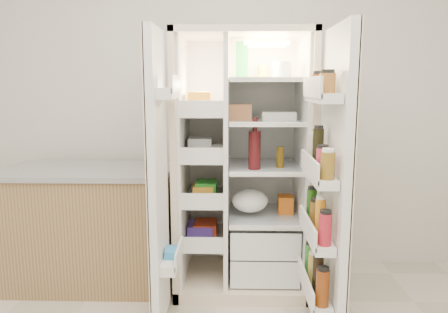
{
  "coord_description": "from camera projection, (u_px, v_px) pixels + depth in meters",
  "views": [
    {
      "loc": [
        0.12,
        -1.35,
        1.45
      ],
      "look_at": [
        0.05,
        1.25,
        1.01
      ],
      "focal_mm": 34.0,
      "sensor_mm": 36.0,
      "label": 1
    }
  ],
  "objects": [
    {
      "name": "refrigerator",
      "position": [
        244.0,
        183.0,
        3.07
      ],
      "size": [
        0.92,
        0.7,
        1.8
      ],
      "color": "beige",
      "rests_on": "floor"
    },
    {
      "name": "freezer_door",
      "position": [
        158.0,
        181.0,
        2.47
      ],
      "size": [
        0.15,
        0.4,
        1.72
      ],
      "color": "white",
      "rests_on": "floor"
    },
    {
      "name": "wall_back",
      "position": [
        220.0,
        97.0,
        3.32
      ],
      "size": [
        4.0,
        0.02,
        2.7
      ],
      "primitive_type": "cube",
      "color": "silver",
      "rests_on": "floor"
    },
    {
      "name": "kitchen_counter",
      "position": [
        92.0,
        226.0,
        3.09
      ],
      "size": [
        1.19,
        0.63,
        0.86
      ],
      "color": "#96784B",
      "rests_on": "floor"
    },
    {
      "name": "fridge_door",
      "position": [
        331.0,
        189.0,
        2.36
      ],
      "size": [
        0.17,
        0.58,
        1.72
      ],
      "color": "white",
      "rests_on": "floor"
    }
  ]
}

